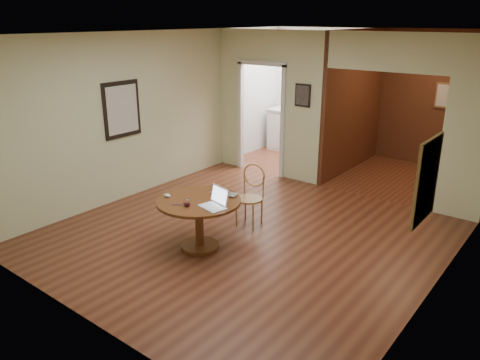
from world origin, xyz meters
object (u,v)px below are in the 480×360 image
Objects in this scene: open_laptop at (216,201)px; closed_laptop at (222,195)px; chair at (251,192)px; dining_table at (199,212)px.

open_laptop is 0.36m from closed_laptop.
open_laptop is (0.24, -1.05, 0.24)m from chair.
chair is (0.08, 1.02, -0.00)m from dining_table.
open_laptop is at bearing -4.86° from dining_table.
chair is 2.43× the size of open_laptop.
dining_table is 1.20× the size of chair.
dining_table is at bearing -103.10° from chair.
closed_laptop is (0.07, -0.74, 0.19)m from chair.
dining_table is 2.98× the size of closed_laptop.
chair is 1.10m from open_laptop.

